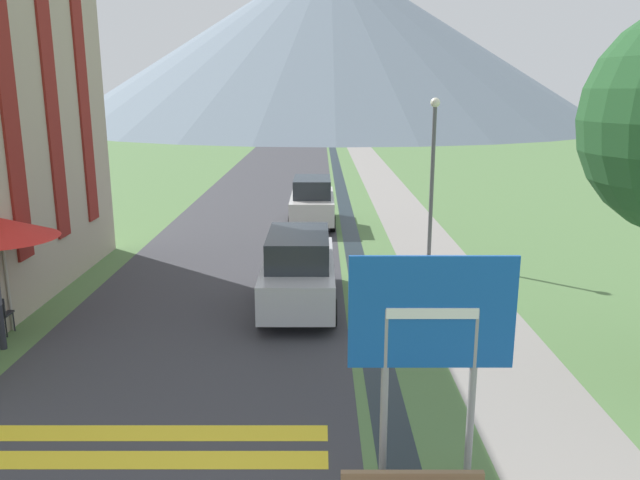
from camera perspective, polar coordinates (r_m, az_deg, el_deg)
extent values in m
plane|color=#517542|center=(24.29, -0.30, 1.60)|extent=(160.00, 160.00, 0.00)
cube|color=#38383D|center=(34.24, -4.44, 5.09)|extent=(6.40, 60.00, 0.01)
cube|color=gray|center=(34.32, 5.81, 5.08)|extent=(2.20, 60.00, 0.01)
cube|color=black|center=(34.16, 1.79, 5.10)|extent=(0.60, 60.00, 0.00)
cube|color=yellow|center=(9.60, -16.69, -18.72)|extent=(5.44, 0.44, 0.01)
cube|color=yellow|center=(10.18, -15.54, -16.66)|extent=(5.44, 0.44, 0.01)
cone|color=slate|center=(95.17, 0.85, 17.82)|extent=(77.75, 77.75, 24.10)
cube|color=maroon|center=(15.13, -26.86, 13.25)|extent=(0.06, 0.70, 8.00)
cube|color=maroon|center=(17.11, -23.59, 13.45)|extent=(0.06, 0.70, 8.00)
cube|color=maroon|center=(19.12, -21.00, 13.58)|extent=(0.06, 0.70, 8.00)
cylinder|color=gray|center=(8.33, 5.84, -14.00)|extent=(0.10, 0.10, 2.40)
cylinder|color=gray|center=(8.52, 13.65, -13.68)|extent=(0.10, 0.10, 2.40)
cube|color=#1451AD|center=(7.93, 10.15, -6.54)|extent=(2.09, 0.05, 1.47)
cube|color=white|center=(7.90, 10.19, -6.62)|extent=(1.15, 0.02, 0.14)
cube|color=#B2B2B7|center=(14.90, -2.00, -3.30)|extent=(1.65, 4.48, 0.84)
cube|color=#23282D|center=(14.48, -2.05, -0.68)|extent=(1.40, 2.46, 0.68)
cylinder|color=black|center=(16.40, -4.57, -3.28)|extent=(0.18, 0.60, 0.60)
cylinder|color=black|center=(16.35, 0.92, -3.29)|extent=(0.18, 0.60, 0.60)
cylinder|color=black|center=(13.77, -5.45, -6.64)|extent=(0.18, 0.60, 0.60)
cylinder|color=black|center=(13.71, 1.12, -6.67)|extent=(0.18, 0.60, 0.60)
cube|color=silver|center=(23.88, -0.77, 3.15)|extent=(1.61, 4.18, 0.84)
cube|color=#23282D|center=(23.54, -0.78, 4.88)|extent=(1.37, 2.30, 0.68)
cylinder|color=black|center=(25.25, -2.47, 2.75)|extent=(0.18, 0.60, 0.60)
cylinder|color=black|center=(25.23, 1.01, 2.75)|extent=(0.18, 0.60, 0.60)
cylinder|color=black|center=(22.71, -2.74, 1.51)|extent=(0.18, 0.60, 0.60)
cylinder|color=black|center=(22.69, 1.13, 1.52)|extent=(0.18, 0.60, 0.60)
cube|color=#232328|center=(14.82, -27.23, -6.05)|extent=(0.40, 0.40, 0.04)
cylinder|color=#232328|center=(14.96, -26.26, -6.68)|extent=(0.03, 0.03, 0.45)
cylinder|color=#232328|center=(14.67, -26.83, -7.13)|extent=(0.03, 0.03, 0.45)
cylinder|color=#B7B2A8|center=(14.77, -26.77, -3.10)|extent=(0.06, 0.06, 2.35)
cone|color=red|center=(14.53, -27.22, 0.98)|extent=(2.31, 2.31, 0.44)
cylinder|color=#282833|center=(14.00, -27.20, -7.11)|extent=(0.14, 0.14, 0.92)
cylinder|color=#515156|center=(18.91, 10.12, 4.97)|extent=(0.12, 0.12, 4.56)
sphere|color=silver|center=(18.71, 10.43, 12.26)|extent=(0.28, 0.28, 0.28)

